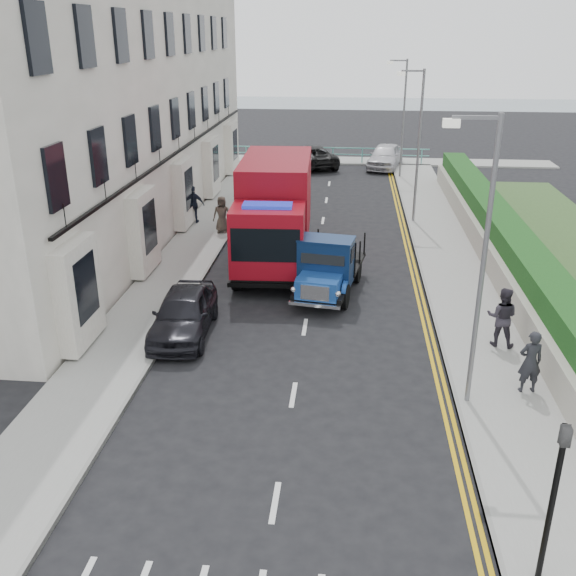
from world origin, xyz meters
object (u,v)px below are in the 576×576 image
at_px(lamp_mid, 417,138).
at_px(pedestrian_east_near, 530,362).
at_px(red_lorry, 275,210).
at_px(lamp_near, 479,251).
at_px(lamp_far, 402,112).
at_px(bedford_lorry, 327,271).
at_px(parked_car_front, 184,313).

xyz_separation_m(lamp_mid, pedestrian_east_near, (1.67, -15.42, -3.05)).
bearing_deg(red_lorry, lamp_near, -61.99).
relative_size(lamp_far, red_lorry, 0.91).
relative_size(lamp_near, bedford_lorry, 1.48).
bearing_deg(red_lorry, lamp_far, 67.87).
xyz_separation_m(lamp_mid, parked_car_front, (-7.78, -12.82, -3.30)).
relative_size(bedford_lorry, red_lorry, 0.62).
bearing_deg(pedestrian_east_near, lamp_mid, -93.13).
xyz_separation_m(bedford_lorry, parked_car_front, (-4.15, -3.27, -0.29)).
bearing_deg(pedestrian_east_near, red_lorry, -60.76).
relative_size(bedford_lorry, parked_car_front, 1.16).
height_order(bedford_lorry, pedestrian_east_near, bedford_lorry).
distance_m(red_lorry, parked_car_front, 7.20).
bearing_deg(lamp_mid, red_lorry, -133.86).
relative_size(lamp_far, parked_car_front, 1.72).
height_order(parked_car_front, pedestrian_east_near, pedestrian_east_near).
relative_size(lamp_far, bedford_lorry, 1.48).
xyz_separation_m(lamp_near, lamp_far, (0.00, 26.00, 0.00)).
relative_size(lamp_near, red_lorry, 0.91).
bearing_deg(lamp_mid, bedford_lorry, -110.79).
relative_size(lamp_near, lamp_far, 1.00).
height_order(lamp_far, pedestrian_east_near, lamp_far).
xyz_separation_m(red_lorry, pedestrian_east_near, (7.48, -9.38, -1.16)).
height_order(lamp_far, bedford_lorry, lamp_far).
distance_m(lamp_far, parked_car_front, 24.33).
distance_m(lamp_mid, lamp_far, 10.00).
bearing_deg(bedford_lorry, lamp_near, -51.02).
relative_size(red_lorry, parked_car_front, 1.88).
bearing_deg(lamp_far, pedestrian_east_near, -86.23).
height_order(lamp_near, lamp_mid, same).
bearing_deg(bedford_lorry, parked_car_front, -132.19).
height_order(lamp_near, parked_car_front, lamp_near).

